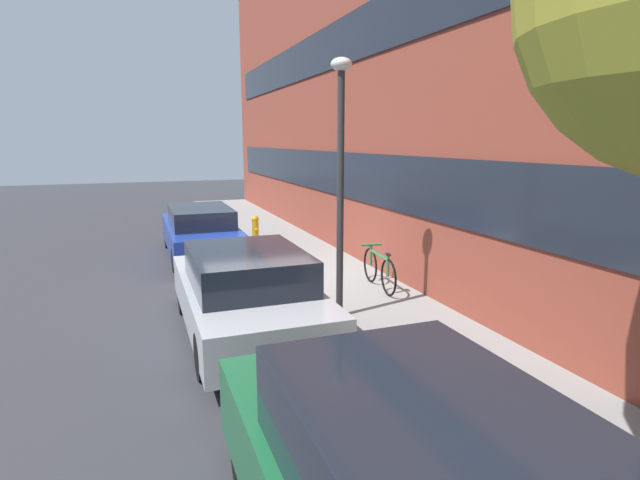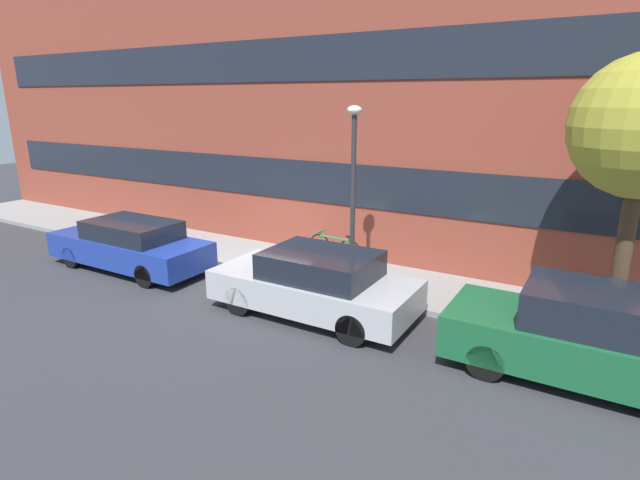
% 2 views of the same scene
% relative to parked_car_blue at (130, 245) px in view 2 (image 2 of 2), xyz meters
% --- Properties ---
extents(ground_plane, '(56.00, 56.00, 0.00)m').
position_rel_parked_car_blue_xyz_m(ground_plane, '(2.90, 1.05, -0.65)').
color(ground_plane, '#333338').
extents(sidewalk_strip, '(28.00, 2.38, 0.13)m').
position_rel_parked_car_blue_xyz_m(sidewalk_strip, '(2.90, 2.24, -0.59)').
color(sidewalk_strip, gray).
rests_on(sidewalk_strip, ground_plane).
extents(rowhouse_facade, '(28.00, 1.02, 9.57)m').
position_rel_parked_car_blue_xyz_m(rowhouse_facade, '(2.90, 3.88, 4.14)').
color(rowhouse_facade, brown).
rests_on(rowhouse_facade, ground_plane).
extents(parked_car_blue, '(4.52, 1.63, 1.30)m').
position_rel_parked_car_blue_xyz_m(parked_car_blue, '(0.00, 0.00, 0.00)').
color(parked_car_blue, '#1E3899').
rests_on(parked_car_blue, ground_plane).
extents(parked_car_silver, '(4.18, 1.82, 1.35)m').
position_rel_parked_car_blue_xyz_m(parked_car_silver, '(5.58, -0.00, 0.02)').
color(parked_car_silver, '#B2B5BA').
rests_on(parked_car_silver, ground_plane).
extents(parked_car_green, '(4.13, 1.70, 1.52)m').
position_rel_parked_car_blue_xyz_m(parked_car_green, '(10.49, -0.00, 0.09)').
color(parked_car_green, '#195B33').
rests_on(parked_car_green, ground_plane).
extents(fire_hydrant, '(0.48, 0.27, 0.76)m').
position_rel_parked_car_blue_xyz_m(fire_hydrant, '(-0.68, 1.58, -0.14)').
color(fire_hydrant, gold).
rests_on(fire_hydrant, sidewalk_strip).
extents(bicycle, '(1.64, 0.44, 0.80)m').
position_rel_parked_car_blue_xyz_m(bicycle, '(4.46, 2.81, -0.13)').
color(bicycle, black).
rests_on(bicycle, sidewalk_strip).
extents(lamp_post, '(0.32, 0.32, 4.02)m').
position_rel_parked_car_blue_xyz_m(lamp_post, '(5.63, 1.51, 2.01)').
color(lamp_post, '#2D2D30').
rests_on(lamp_post, sidewalk_strip).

